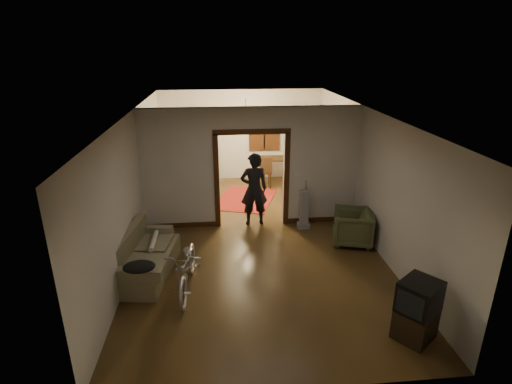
{
  "coord_description": "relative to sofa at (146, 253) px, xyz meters",
  "views": [
    {
      "loc": [
        -0.75,
        -8.01,
        4.1
      ],
      "look_at": [
        0.0,
        -0.3,
        1.2
      ],
      "focal_mm": 28.0,
      "sensor_mm": 36.0,
      "label": 1
    }
  ],
  "objects": [
    {
      "name": "vacuum",
      "position": [
        3.35,
        1.68,
        0.04
      ],
      "size": [
        0.33,
        0.29,
        0.93
      ],
      "primitive_type": "cube",
      "rotation": [
        0.0,
        0.0,
        0.25
      ],
      "color": "gray",
      "rests_on": "floor"
    },
    {
      "name": "ceiling",
      "position": [
        2.15,
        1.29,
        2.38
      ],
      "size": [
        5.0,
        8.5,
        0.01
      ],
      "primitive_type": "cube",
      "color": "white",
      "rests_on": "floor"
    },
    {
      "name": "globe",
      "position": [
        0.88,
        5.14,
        1.52
      ],
      "size": [
        0.28,
        0.28,
        0.28
      ],
      "primitive_type": "sphere",
      "color": "#1E5972",
      "rests_on": "locker"
    },
    {
      "name": "jacket",
      "position": [
        0.05,
        -0.91,
        0.26
      ],
      "size": [
        0.52,
        0.39,
        0.15
      ],
      "primitive_type": "ellipsoid",
      "color": "black",
      "rests_on": "sofa"
    },
    {
      "name": "far_window",
      "position": [
        2.85,
        5.5,
        1.13
      ],
      "size": [
        0.98,
        0.06,
        1.28
      ],
      "primitive_type": "cube",
      "color": "black",
      "rests_on": "wall_back"
    },
    {
      "name": "door_casing",
      "position": [
        2.15,
        2.04,
        0.68
      ],
      "size": [
        1.74,
        0.2,
        2.32
      ],
      "primitive_type": "cube",
      "color": "#371C0C",
      "rests_on": "floor"
    },
    {
      "name": "light_switch",
      "position": [
        3.2,
        1.96,
        0.83
      ],
      "size": [
        0.08,
        0.01,
        0.12
      ],
      "primitive_type": "cube",
      "color": "silver",
      "rests_on": "partition_wall"
    },
    {
      "name": "bicycle",
      "position": [
        0.8,
        -0.59,
        0.02
      ],
      "size": [
        0.7,
        1.73,
        0.89
      ],
      "primitive_type": "imported",
      "rotation": [
        0.0,
        0.0,
        -0.07
      ],
      "color": "silver",
      "rests_on": "floor"
    },
    {
      "name": "partition_wall",
      "position": [
        2.15,
        2.04,
        0.98
      ],
      "size": [
        5.0,
        0.14,
        2.8
      ],
      "primitive_type": "cube",
      "color": "beige",
      "rests_on": "floor"
    },
    {
      "name": "armchair",
      "position": [
        4.23,
        0.83,
        -0.05
      ],
      "size": [
        1.01,
        1.0,
        0.75
      ],
      "primitive_type": "imported",
      "rotation": [
        0.0,
        0.0,
        -1.84
      ],
      "color": "#474E2C",
      "rests_on": "floor"
    },
    {
      "name": "wall_right",
      "position": [
        4.65,
        1.29,
        0.98
      ],
      "size": [
        0.02,
        8.5,
        2.8
      ],
      "primitive_type": "cube",
      "color": "beige",
      "rests_on": "floor"
    },
    {
      "name": "tv_stand",
      "position": [
        4.19,
        -2.17,
        -0.18
      ],
      "size": [
        0.72,
        0.71,
        0.49
      ],
      "primitive_type": "cube",
      "rotation": [
        0.0,
        0.0,
        0.66
      ],
      "color": "black",
      "rests_on": "floor"
    },
    {
      "name": "rolled_paper",
      "position": [
        0.1,
        0.3,
        0.11
      ],
      "size": [
        0.1,
        0.77,
        0.1
      ],
      "primitive_type": "cylinder",
      "rotation": [
        1.57,
        0.0,
        0.0
      ],
      "color": "beige",
      "rests_on": "sofa"
    },
    {
      "name": "wall_back",
      "position": [
        2.15,
        5.54,
        0.98
      ],
      "size": [
        5.0,
        0.02,
        2.8
      ],
      "primitive_type": "cube",
      "color": "beige",
      "rests_on": "floor"
    },
    {
      "name": "desk_chair",
      "position": [
        2.73,
        4.62,
        0.07
      ],
      "size": [
        0.47,
        0.47,
        0.98
      ],
      "primitive_type": "cube",
      "rotation": [
        0.0,
        0.0,
        0.09
      ],
      "color": "black",
      "rests_on": "floor"
    },
    {
      "name": "sofa",
      "position": [
        0.0,
        0.0,
        0.0
      ],
      "size": [
        1.09,
        1.93,
        0.84
      ],
      "primitive_type": "cube",
      "rotation": [
        0.0,
        0.0,
        -0.15
      ],
      "color": "#676444",
      "rests_on": "floor"
    },
    {
      "name": "desk",
      "position": [
        3.25,
        4.88,
        -0.01
      ],
      "size": [
        1.15,
        0.72,
        0.82
      ],
      "primitive_type": "cube",
      "rotation": [
        0.0,
        0.0,
        -0.09
      ],
      "color": "black",
      "rests_on": "floor"
    },
    {
      "name": "wall_left",
      "position": [
        -0.35,
        1.29,
        0.98
      ],
      "size": [
        0.02,
        8.5,
        2.8
      ],
      "primitive_type": "cube",
      "color": "beige",
      "rests_on": "floor"
    },
    {
      "name": "oriental_rug",
      "position": [
        2.11,
        3.63,
        -0.41
      ],
      "size": [
        1.99,
        2.27,
        0.01
      ],
      "primitive_type": "cube",
      "rotation": [
        0.0,
        0.0,
        -0.32
      ],
      "color": "maroon",
      "rests_on": "floor"
    },
    {
      "name": "chandelier",
      "position": [
        2.15,
        3.79,
        1.93
      ],
      "size": [
        0.24,
        0.24,
        0.24
      ],
      "primitive_type": "sphere",
      "color": "#FFE0A5",
      "rests_on": "ceiling"
    },
    {
      "name": "locker",
      "position": [
        0.88,
        5.14,
        0.37
      ],
      "size": [
        0.84,
        0.52,
        1.59
      ],
      "primitive_type": "cube",
      "rotation": [
        0.0,
        0.0,
        0.1
      ],
      "color": "#2D3922",
      "rests_on": "floor"
    },
    {
      "name": "floor",
      "position": [
        2.15,
        1.29,
        -0.42
      ],
      "size": [
        5.0,
        8.5,
        0.01
      ],
      "primitive_type": "cube",
      "color": "#372611",
      "rests_on": "ground"
    },
    {
      "name": "crt_tv",
      "position": [
        4.19,
        -2.17,
        0.29
      ],
      "size": [
        0.73,
        0.72,
        0.47
      ],
      "primitive_type": "cube",
      "rotation": [
        0.0,
        0.0,
        0.66
      ],
      "color": "black",
      "rests_on": "tv_stand"
    },
    {
      "name": "person",
      "position": [
        2.2,
        2.02,
        0.46
      ],
      "size": [
        0.67,
        0.47,
        1.76
      ],
      "primitive_type": "imported",
      "rotation": [
        0.0,
        0.0,
        3.22
      ],
      "color": "black",
      "rests_on": "floor"
    }
  ]
}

